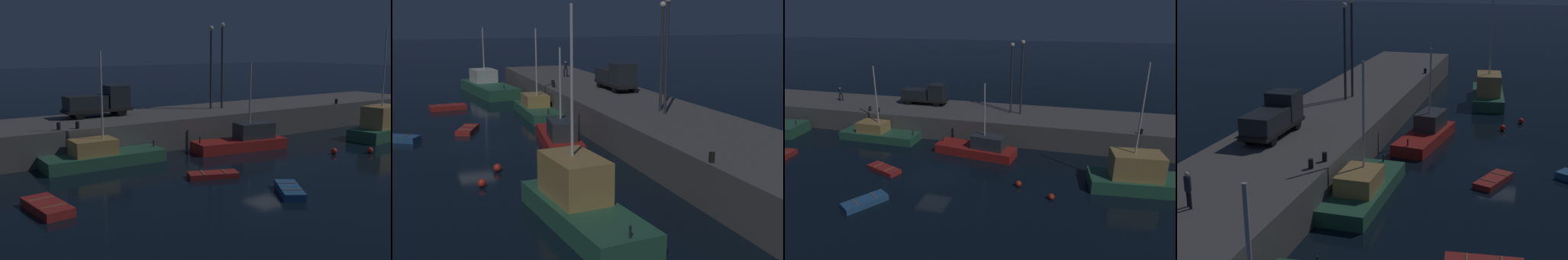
{
  "view_description": "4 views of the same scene",
  "coord_description": "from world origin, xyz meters",
  "views": [
    {
      "loc": [
        -22.38,
        -24.45,
        8.39
      ],
      "look_at": [
        0.3,
        9.3,
        1.28
      ],
      "focal_mm": 44.83,
      "sensor_mm": 36.0,
      "label": 1
    },
    {
      "loc": [
        38.2,
        -5.16,
        9.42
      ],
      "look_at": [
        1.22,
        8.22,
        0.73
      ],
      "focal_mm": 49.32,
      "sensor_mm": 36.0,
      "label": 2
    },
    {
      "loc": [
        10.43,
        -23.35,
        12.87
      ],
      "look_at": [
        1.63,
        9.31,
        1.24
      ],
      "focal_mm": 30.78,
      "sensor_mm": 36.0,
      "label": 3
    },
    {
      "loc": [
        -37.84,
        -1.94,
        12.98
      ],
      "look_at": [
        -0.16,
        9.06,
        1.42
      ],
      "focal_mm": 52.02,
      "sensor_mm": 36.0,
      "label": 4
    }
  ],
  "objects": [
    {
      "name": "bollard_central",
      "position": [
        -10.18,
        8.9,
        2.71
      ],
      "size": [
        0.28,
        0.28,
        0.52
      ],
      "primitive_type": "cylinder",
      "color": "black",
      "rests_on": "pier_quay"
    },
    {
      "name": "pier_quay",
      "position": [
        0.0,
        12.43,
        1.23
      ],
      "size": [
        60.76,
        8.16,
        2.45
      ],
      "color": "#5B5956",
      "rests_on": "ground"
    },
    {
      "name": "lamp_post_west",
      "position": [
        4.28,
        12.64,
        6.96
      ],
      "size": [
        0.44,
        0.44,
        7.68
      ],
      "color": "#38383D",
      "rests_on": "pier_quay"
    },
    {
      "name": "mooring_buoy_mid",
      "position": [
        9.84,
        -1.08,
        0.23
      ],
      "size": [
        0.47,
        0.47,
        0.47
      ],
      "primitive_type": "sphere",
      "color": "red",
      "rests_on": "ground"
    },
    {
      "name": "fishing_boat_white",
      "position": [
        16.53,
        2.32,
        1.1
      ],
      "size": [
        9.06,
        3.79,
        9.79
      ],
      "color": "#2D6647",
      "rests_on": "ground"
    },
    {
      "name": "utility_truck",
      "position": [
        -6.41,
        13.71,
        3.7
      ],
      "size": [
        5.74,
        1.92,
        2.56
      ],
      "color": "black",
      "rests_on": "pier_quay"
    },
    {
      "name": "fishing_boat_orange",
      "position": [
        2.55,
        5.6,
        0.76
      ],
      "size": [
        8.02,
        3.48,
        7.06
      ],
      "color": "red",
      "rests_on": "ground"
    },
    {
      "name": "bollard_west",
      "position": [
        -11.45,
        9.2,
        2.71
      ],
      "size": [
        0.28,
        0.28,
        0.52
      ],
      "primitive_type": "cylinder",
      "color": "black",
      "rests_on": "pier_quay"
    },
    {
      "name": "dinghy_red_small",
      "position": [
        -4.56,
        0.03,
        0.18
      ],
      "size": [
        3.42,
        2.28,
        0.39
      ],
      "color": "#B22823",
      "rests_on": "ground"
    },
    {
      "name": "fishing_boat_blue",
      "position": [
        -9.23,
        6.99,
        0.7
      ],
      "size": [
        8.66,
        2.85,
        7.98
      ],
      "color": "#2D6647",
      "rests_on": "ground"
    },
    {
      "name": "dockworker",
      "position": [
        -17.71,
        12.49,
        3.43
      ],
      "size": [
        0.44,
        0.44,
        1.71
      ],
      "color": "black",
      "rests_on": "pier_quay"
    },
    {
      "name": "ground_plane",
      "position": [
        0.0,
        0.0,
        0.0
      ],
      "size": [
        320.0,
        320.0,
        0.0
      ],
      "primitive_type": "plane",
      "color": "black"
    },
    {
      "name": "lamp_post_east",
      "position": [
        5.42,
        12.42,
        7.12
      ],
      "size": [
        0.44,
        0.44,
        7.98
      ],
      "color": "#38383D",
      "rests_on": "pier_quay"
    },
    {
      "name": "mooring_buoy_near",
      "position": [
        7.21,
        0.26,
        0.25
      ],
      "size": [
        0.49,
        0.49,
        0.49
      ],
      "primitive_type": "sphere",
      "color": "red",
      "rests_on": "ground"
    },
    {
      "name": "bollard_east",
      "position": [
        17.22,
        8.66,
        2.7
      ],
      "size": [
        0.28,
        0.28,
        0.5
      ],
      "primitive_type": "cylinder",
      "color": "black",
      "rests_on": "pier_quay"
    }
  ]
}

